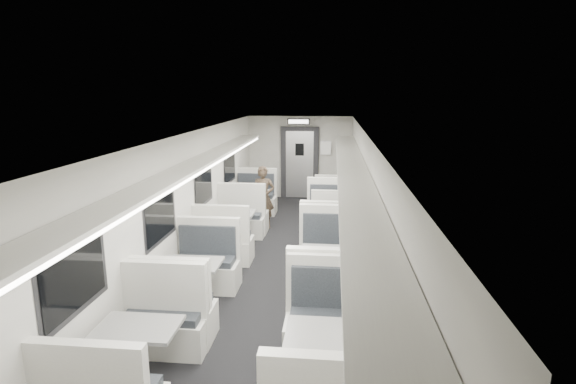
% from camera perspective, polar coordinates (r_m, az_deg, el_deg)
% --- Properties ---
extents(room, '(3.24, 12.24, 2.64)m').
position_cam_1_polar(room, '(7.33, -1.99, -2.21)').
color(room, black).
rests_on(room, ground).
extents(booth_left_a, '(1.07, 2.16, 1.16)m').
position_cam_1_polar(booth_left_a, '(10.82, -4.88, -1.84)').
color(booth_left_a, beige).
rests_on(booth_left_a, room).
extents(booth_left_b, '(1.04, 2.10, 1.12)m').
position_cam_1_polar(booth_left_b, '(9.10, -6.99, -4.74)').
color(booth_left_b, beige).
rests_on(booth_left_b, room).
extents(booth_left_c, '(1.03, 2.09, 1.12)m').
position_cam_1_polar(booth_left_c, '(6.66, -12.17, -11.59)').
color(booth_left_c, beige).
rests_on(booth_left_c, room).
extents(booth_left_d, '(1.01, 2.05, 1.10)m').
position_cam_1_polar(booth_left_d, '(5.23, -18.29, -19.20)').
color(booth_left_d, beige).
rests_on(booth_left_d, room).
extents(booth_right_a, '(0.96, 1.94, 1.04)m').
position_cam_1_polar(booth_right_a, '(10.59, 5.77, -2.40)').
color(booth_right_a, beige).
rests_on(booth_right_a, room).
extents(booth_right_b, '(1.16, 2.35, 1.26)m').
position_cam_1_polar(booth_right_b, '(8.91, 5.76, -4.78)').
color(booth_right_b, beige).
rests_on(booth_right_b, room).
extents(booth_right_c, '(1.14, 2.32, 1.24)m').
position_cam_1_polar(booth_right_c, '(6.73, 5.71, -10.71)').
color(booth_right_c, beige).
rests_on(booth_right_c, room).
extents(booth_right_d, '(1.11, 2.25, 1.21)m').
position_cam_1_polar(booth_right_d, '(4.78, 5.61, -21.35)').
color(booth_right_d, beige).
rests_on(booth_right_d, room).
extents(passenger, '(0.53, 0.35, 1.43)m').
position_cam_1_polar(passenger, '(10.29, -3.16, -0.67)').
color(passenger, black).
rests_on(passenger, room).
extents(window_a, '(0.02, 1.18, 0.84)m').
position_cam_1_polar(window_a, '(10.84, -7.40, 3.33)').
color(window_a, black).
rests_on(window_a, room).
extents(window_b, '(0.02, 1.18, 0.84)m').
position_cam_1_polar(window_b, '(8.75, -10.64, 1.02)').
color(window_b, black).
rests_on(window_b, room).
extents(window_c, '(0.02, 1.18, 0.84)m').
position_cam_1_polar(window_c, '(6.72, -15.86, -2.73)').
color(window_c, black).
rests_on(window_c, room).
extents(window_d, '(0.02, 1.18, 0.84)m').
position_cam_1_polar(window_d, '(4.85, -25.45, -9.43)').
color(window_d, black).
rests_on(window_d, room).
extents(luggage_rack_left, '(0.46, 10.40, 0.09)m').
position_cam_1_polar(luggage_rack_left, '(7.16, -12.28, 3.03)').
color(luggage_rack_left, beige).
rests_on(luggage_rack_left, room).
extents(luggage_rack_right, '(0.46, 10.40, 0.09)m').
position_cam_1_polar(luggage_rack_right, '(6.82, 8.05, 2.72)').
color(luggage_rack_right, beige).
rests_on(luggage_rack_right, room).
extents(vestibule_door, '(1.10, 0.13, 2.10)m').
position_cam_1_polar(vestibule_door, '(13.14, 1.49, 3.67)').
color(vestibule_door, black).
rests_on(vestibule_door, room).
extents(exit_sign, '(0.62, 0.12, 0.16)m').
position_cam_1_polar(exit_sign, '(12.52, 1.36, 8.94)').
color(exit_sign, black).
rests_on(exit_sign, room).
extents(wall_notice, '(0.32, 0.02, 0.40)m').
position_cam_1_polar(wall_notice, '(13.03, 4.81, 5.60)').
color(wall_notice, white).
rests_on(wall_notice, room).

